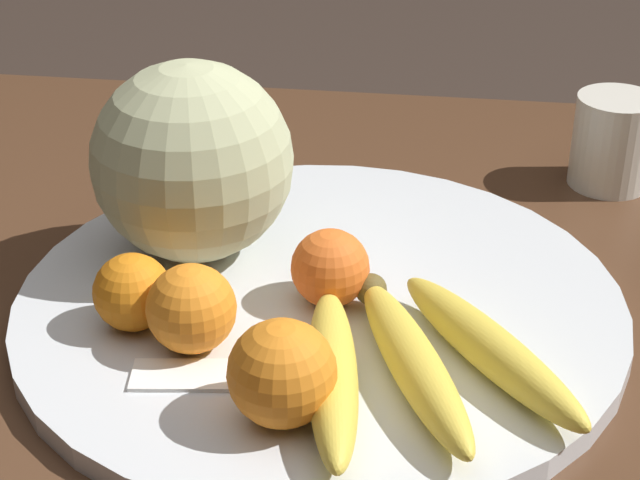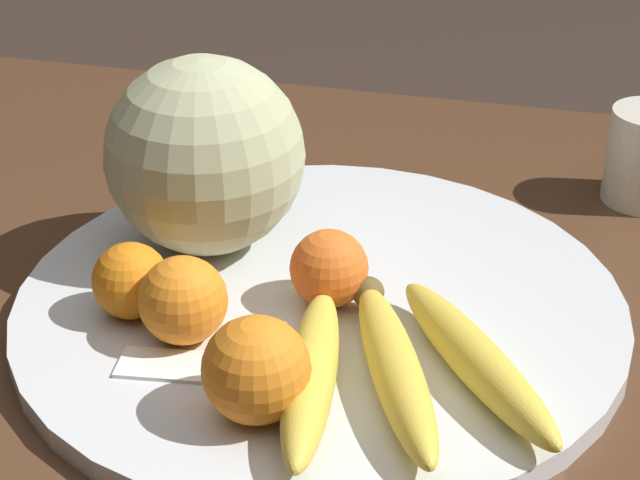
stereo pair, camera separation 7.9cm
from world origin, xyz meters
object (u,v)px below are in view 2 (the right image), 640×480
Objects in this scene: fruit_bowl at (320,305)px; kitchen_table at (312,462)px; produce_tag at (179,366)px; orange_back_left at (183,300)px; orange_mid_center at (132,279)px; banana_bunch at (395,366)px; orange_front_left at (329,268)px; melon at (205,155)px; orange_front_right at (256,370)px.

kitchen_table is at bearing -81.52° from fruit_bowl.
orange_back_left is at bearing 96.06° from produce_tag.
orange_back_left is (0.05, -0.02, 0.00)m from orange_mid_center.
orange_back_left reaches higher than banana_bunch.
orange_front_left reaches higher than banana_bunch.
orange_front_right is (0.11, -0.20, -0.05)m from melon.
orange_back_left is (-0.09, -0.02, 0.15)m from kitchen_table.
banana_bunch is 4.05× the size of orange_mid_center.
melon reaches higher than fruit_bowl.
orange_mid_center is at bearing -99.85° from melon.
orange_mid_center is at bearing -160.53° from orange_front_left.
orange_front_left reaches higher than kitchen_table.
orange_mid_center is 0.90× the size of orange_back_left.
orange_back_left is at bearing -141.00° from orange_front_left.
orange_front_right reaches higher than produce_tag.
orange_back_left is (-0.08, -0.08, 0.04)m from fruit_bowl.
melon is 2.70× the size of orange_front_left.
orange_front_left is 0.15m from orange_mid_center.
orange_front_right is at bearing -97.97° from kitchen_table.
melon is 2.81× the size of orange_mid_center.
fruit_bowl is 2.90× the size of melon.
kitchen_table is at bearing -1.14° from orange_mid_center.
orange_mid_center is at bearing 178.86° from kitchen_table.
fruit_bowl is at bearing 98.48° from kitchen_table.
orange_front_left is (0.01, -0.01, 0.04)m from fruit_bowl.
orange_front_right is at bearing -34.43° from produce_tag.
orange_mid_center is (-0.14, 0.00, 0.14)m from kitchen_table.
orange_front_left is 0.14m from orange_front_right.
produce_tag is (-0.07, -0.11, 0.01)m from fruit_bowl.
kitchen_table is at bearing -143.09° from banana_bunch.
orange_mid_center is at bearing 154.67° from orange_back_left.
orange_front_left is 0.14m from produce_tag.
kitchen_table is 0.20m from orange_mid_center.
banana_bunch is at bearing -30.16° from kitchen_table.
orange_back_left is at bearing -136.03° from fruit_bowl.
melon is 0.15m from orange_back_left.
banana_bunch is 2.60× the size of produce_tag.
kitchen_table is at bearing 12.92° from orange_back_left.
orange_front_right is (-0.01, -0.14, 0.01)m from orange_front_left.
kitchen_table is at bearing 27.27° from produce_tag.
orange_front_right is at bearing -42.47° from orange_back_left.
banana_bunch reaches higher than produce_tag.
melon is at bearing -152.56° from banana_bunch.
orange_front_right is at bearing -91.60° from fruit_bowl.
orange_back_left is (-0.09, -0.07, 0.00)m from orange_front_left.
melon is at bearing 117.28° from orange_front_right.
orange_front_left reaches higher than orange_mid_center.
kitchen_table is 2.73× the size of fruit_bowl.
orange_mid_center is 0.09m from produce_tag.
orange_mid_center reaches higher than produce_tag.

